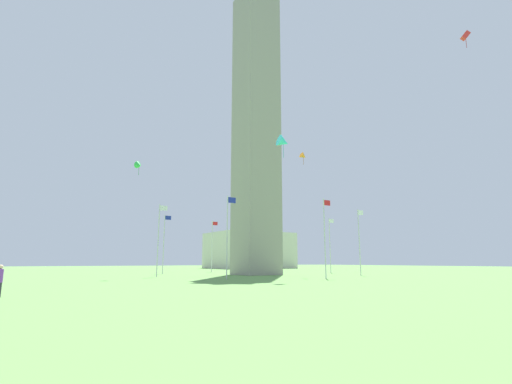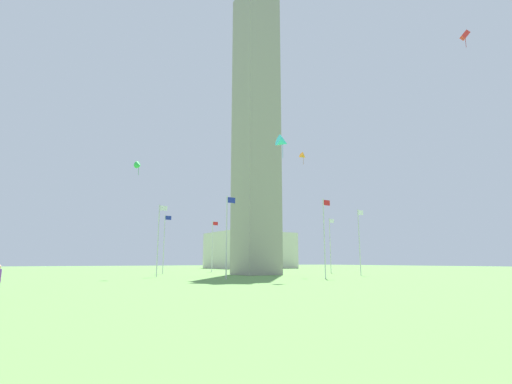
% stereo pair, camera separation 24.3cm
% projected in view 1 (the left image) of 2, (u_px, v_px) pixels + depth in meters
% --- Properties ---
extents(ground_plane, '(260.00, 260.00, 0.00)m').
position_uv_depth(ground_plane, '(256.00, 275.00, 55.83)').
color(ground_plane, '#609347').
extents(obelisk_monument, '(5.70, 5.70, 51.84)m').
position_uv_depth(obelisk_monument, '(256.00, 109.00, 60.50)').
color(obelisk_monument, gray).
rests_on(obelisk_monument, ground).
extents(flagpole_n, '(1.12, 0.14, 9.29)m').
position_uv_depth(flagpole_n, '(330.00, 243.00, 64.66)').
color(flagpole_n, silver).
rests_on(flagpole_n, ground).
extents(flagpole_ne, '(1.12, 0.14, 9.29)m').
position_uv_depth(flagpole_ne, '(273.00, 245.00, 71.11)').
color(flagpole_ne, silver).
rests_on(flagpole_ne, ground).
extents(flagpole_e, '(1.12, 0.14, 9.29)m').
position_uv_depth(flagpole_e, '(212.00, 244.00, 69.15)').
color(flagpole_e, silver).
rests_on(flagpole_e, ground).
extents(flagpole_se, '(1.12, 0.14, 9.29)m').
position_uv_depth(flagpole_se, '(164.00, 241.00, 59.94)').
color(flagpole_se, silver).
rests_on(flagpole_se, ground).
extents(flagpole_s, '(1.12, 0.14, 9.29)m').
position_uv_depth(flagpole_s, '(159.00, 237.00, 48.87)').
color(flagpole_s, silver).
rests_on(flagpole_s, ground).
extents(flagpole_sw, '(1.12, 0.14, 9.29)m').
position_uv_depth(flagpole_sw, '(228.00, 233.00, 42.42)').
color(flagpole_sw, silver).
rests_on(flagpole_sw, ground).
extents(flagpole_w, '(1.12, 0.14, 9.29)m').
position_uv_depth(flagpole_w, '(325.00, 234.00, 44.38)').
color(flagpole_w, silver).
rests_on(flagpole_w, ground).
extents(flagpole_nw, '(1.12, 0.14, 9.29)m').
position_uv_depth(flagpole_nw, '(359.00, 239.00, 53.59)').
color(flagpole_nw, silver).
rests_on(flagpole_nw, ground).
extents(kite_red_box, '(1.01, 0.93, 1.80)m').
position_uv_depth(kite_red_box, '(465.00, 36.00, 37.91)').
color(kite_red_box, red).
extents(kite_cyan_delta, '(1.72, 1.57, 2.59)m').
position_uv_depth(kite_cyan_delta, '(283.00, 142.00, 41.81)').
color(kite_cyan_delta, '#33C6D1').
extents(kite_orange_delta, '(1.12, 0.93, 1.73)m').
position_uv_depth(kite_orange_delta, '(303.00, 156.00, 52.84)').
color(kite_orange_delta, orange).
extents(kite_green_delta, '(1.18, 1.28, 1.77)m').
position_uv_depth(kite_green_delta, '(139.00, 165.00, 46.66)').
color(kite_green_delta, green).
extents(distant_building, '(21.51, 17.53, 10.02)m').
position_uv_depth(distant_building, '(249.00, 251.00, 109.48)').
color(distant_building, beige).
rests_on(distant_building, ground).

